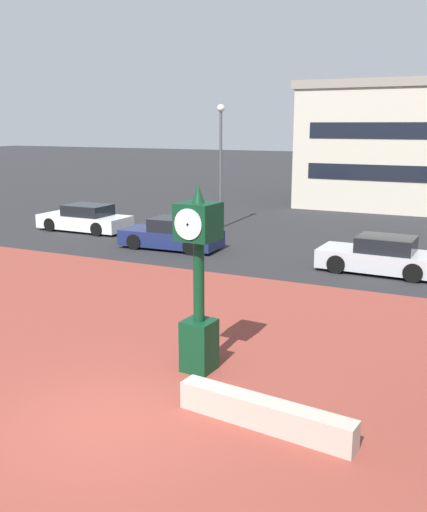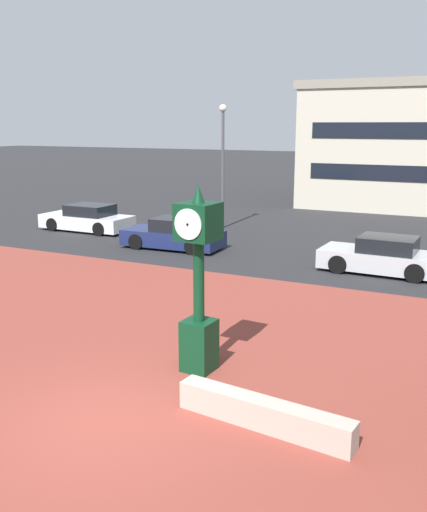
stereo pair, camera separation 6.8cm
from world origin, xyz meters
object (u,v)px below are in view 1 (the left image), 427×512
at_px(car_street_far, 381,256).
at_px(car_street_distant, 85,219).
at_px(street_clock, 199,281).
at_px(street_lamp_post, 221,153).
at_px(car_street_mid, 172,235).

height_order(car_street_far, car_street_distant, same).
xyz_separation_m(car_street_far, car_street_distant, (-14.28, 2.01, 0.00)).
bearing_deg(car_street_far, street_clock, 171.05).
bearing_deg(street_lamp_post, car_street_mid, -87.15).
bearing_deg(car_street_far, street_lamp_post, 59.54).
relative_size(street_clock, car_street_far, 0.93).
bearing_deg(car_street_far, car_street_distant, 84.12).
distance_m(street_clock, street_lamp_post, 17.07).
relative_size(car_street_mid, street_lamp_post, 0.71).
bearing_deg(car_street_distant, car_street_mid, -105.97).
xyz_separation_m(car_street_mid, car_street_far, (8.48, -0.30, 0.00)).
bearing_deg(street_lamp_post, car_street_far, -32.58).
height_order(car_street_far, street_lamp_post, street_lamp_post).
distance_m(car_street_mid, street_lamp_post, 6.15).
xyz_separation_m(car_street_far, street_lamp_post, (-8.75, 5.59, 3.13)).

